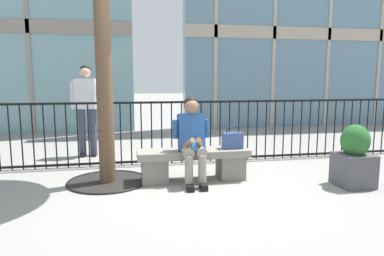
# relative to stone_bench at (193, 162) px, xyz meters

# --- Properties ---
(ground_plane) EXTENTS (60.00, 60.00, 0.00)m
(ground_plane) POSITION_rel_stone_bench_xyz_m (0.00, 0.00, -0.27)
(ground_plane) COLOR gray
(stone_bench) EXTENTS (1.60, 0.44, 0.45)m
(stone_bench) POSITION_rel_stone_bench_xyz_m (0.00, 0.00, 0.00)
(stone_bench) COLOR gray
(stone_bench) RESTS_ON ground
(seated_person_with_phone) EXTENTS (0.52, 0.66, 1.21)m
(seated_person_with_phone) POSITION_rel_stone_bench_xyz_m (-0.04, -0.13, 0.38)
(seated_person_with_phone) COLOR gray
(seated_person_with_phone) RESTS_ON ground
(handbag_on_bench) EXTENTS (0.29, 0.17, 0.34)m
(handbag_on_bench) POSITION_rel_stone_bench_xyz_m (0.58, -0.01, 0.30)
(handbag_on_bench) COLOR #33477F
(handbag_on_bench) RESTS_ON stone_bench
(bystander_at_railing) EXTENTS (0.55, 0.29, 1.71)m
(bystander_at_railing) POSITION_rel_stone_bench_xyz_m (-1.67, 1.94, 0.73)
(bystander_at_railing) COLOR #383D4C
(bystander_at_railing) RESTS_ON ground
(plaza_railing) EXTENTS (8.31, 0.04, 1.08)m
(plaza_railing) POSITION_rel_stone_bench_xyz_m (0.00, 1.07, 0.28)
(plaza_railing) COLOR black
(plaza_railing) RESTS_ON ground
(planter) EXTENTS (0.45, 0.45, 0.85)m
(planter) POSITION_rel_stone_bench_xyz_m (2.10, -0.68, 0.12)
(planter) COLOR #4C4C51
(planter) RESTS_ON ground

